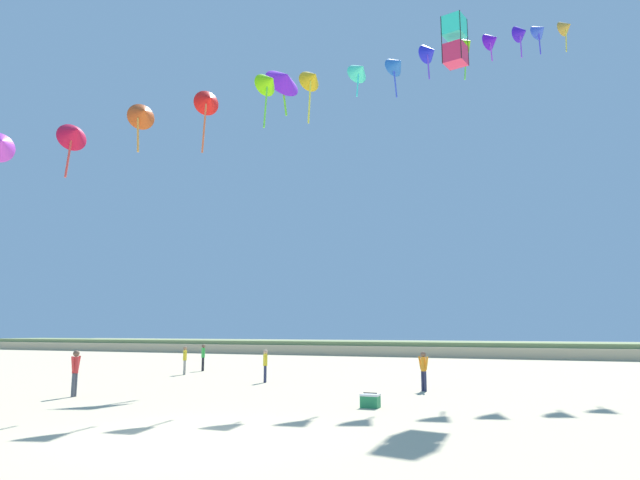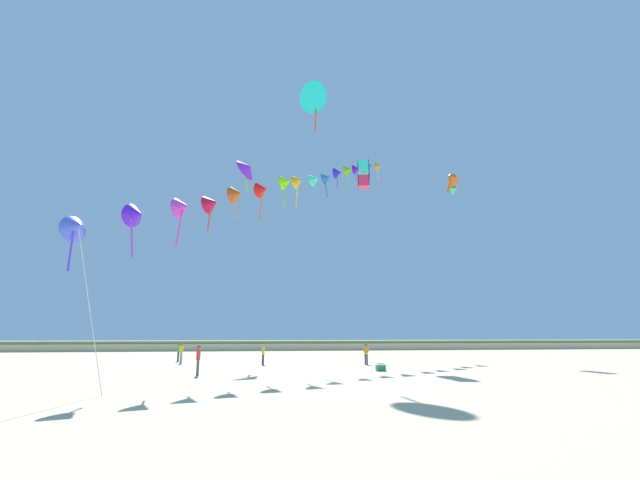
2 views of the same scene
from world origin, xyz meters
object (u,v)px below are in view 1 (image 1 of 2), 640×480
(person_far_left, at_px, (185,358))
(person_mid_center, at_px, (424,368))
(person_far_right, at_px, (75,370))
(large_kite_mid_trail, at_px, (285,79))
(person_near_left, at_px, (265,363))
(large_kite_low_lead, at_px, (455,41))
(person_near_right, at_px, (203,356))
(beach_cooler, at_px, (370,401))

(person_far_left, bearing_deg, person_mid_center, -13.08)
(person_far_right, relative_size, large_kite_mid_trail, 0.47)
(person_near_left, height_order, large_kite_mid_trail, large_kite_mid_trail)
(person_mid_center, height_order, large_kite_mid_trail, large_kite_mid_trail)
(person_mid_center, height_order, large_kite_low_lead, large_kite_low_lead)
(person_mid_center, distance_m, large_kite_mid_trail, 20.18)
(person_near_right, height_order, person_far_left, person_near_right)
(person_near_left, relative_size, person_far_right, 0.90)
(person_far_left, distance_m, beach_cooler, 16.06)
(person_far_left, bearing_deg, person_far_right, -75.63)
(person_mid_center, bearing_deg, person_far_left, 166.92)
(person_near_left, distance_m, person_near_right, 8.64)
(person_far_right, bearing_deg, person_near_right, 104.33)
(person_far_right, height_order, large_kite_mid_trail, large_kite_mid_trail)
(person_near_left, bearing_deg, person_mid_center, -6.43)
(beach_cooler, bearing_deg, large_kite_low_lead, 80.54)
(person_near_left, bearing_deg, person_far_left, 159.30)
(person_far_right, relative_size, beach_cooler, 2.89)
(large_kite_low_lead, xyz_separation_m, large_kite_mid_trail, (-10.65, 2.29, 0.91))
(person_mid_center, distance_m, person_far_right, 13.28)
(person_near_left, height_order, person_far_right, person_far_right)
(person_near_left, distance_m, large_kite_low_lead, 18.31)
(person_far_right, xyz_separation_m, large_kite_mid_trail, (1.81, 13.14, 16.59))
(person_near_left, distance_m, person_far_right, 8.59)
(large_kite_low_lead, bearing_deg, large_kite_mid_trail, 167.86)
(person_mid_center, distance_m, beach_cooler, 5.50)
(person_mid_center, distance_m, person_far_left, 14.32)
(person_mid_center, bearing_deg, person_near_left, 173.57)
(person_mid_center, bearing_deg, large_kite_mid_trail, 146.81)
(person_near_right, bearing_deg, person_far_left, -75.81)
(person_near_right, bearing_deg, large_kite_low_lead, -7.25)
(person_near_left, xyz_separation_m, person_mid_center, (7.66, -0.86, 0.03))
(person_mid_center, bearing_deg, person_far_right, -148.72)
(person_near_right, bearing_deg, person_far_right, -75.67)
(large_kite_mid_trail, height_order, beach_cooler, large_kite_mid_trail)
(large_kite_mid_trail, bearing_deg, person_near_right, -176.77)
(person_near_left, distance_m, large_kite_mid_trail, 17.63)
(person_far_right, bearing_deg, large_kite_mid_trail, 82.13)
(person_far_right, height_order, large_kite_low_lead, large_kite_low_lead)
(person_near_left, distance_m, person_mid_center, 7.71)
(person_near_right, xyz_separation_m, person_mid_center, (14.63, -5.95, -0.00))
(person_near_right, xyz_separation_m, person_far_left, (0.69, -2.71, -0.03))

